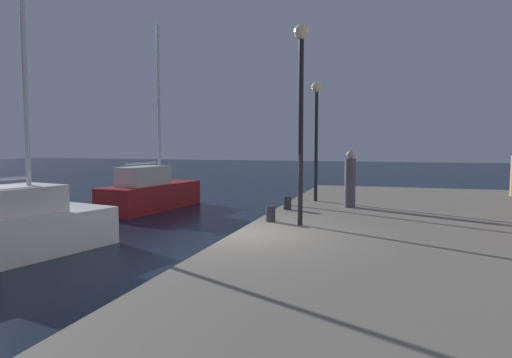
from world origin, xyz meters
The scene contains 8 objects.
ground_plane centered at (0.00, 0.00, 0.00)m, with size 120.00×120.00×0.00m, color black.
sailboat_white centered at (-5.59, -0.75, 0.68)m, with size 3.30×5.42×7.27m.
sailboat_red centered at (-6.33, 7.46, 0.73)m, with size 2.34×5.23×7.73m.
lamp_post_mid_promenade centered at (1.23, 1.18, 4.01)m, with size 0.36×0.36×4.76m.
lamp_post_far_end centered at (0.85, 5.91, 3.58)m, with size 0.36×0.36×4.03m.
bollard_center centered at (0.42, 1.48, 1.00)m, with size 0.24×0.24×0.40m, color #2D2D33.
bollard_south centered at (0.37, 3.65, 1.00)m, with size 0.24×0.24×0.40m, color #2D2D33.
person_near_carousel centered at (2.10, 4.69, 1.62)m, with size 0.34×0.34×1.74m.
Camera 1 is at (3.35, -9.76, 2.79)m, focal length 32.60 mm.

